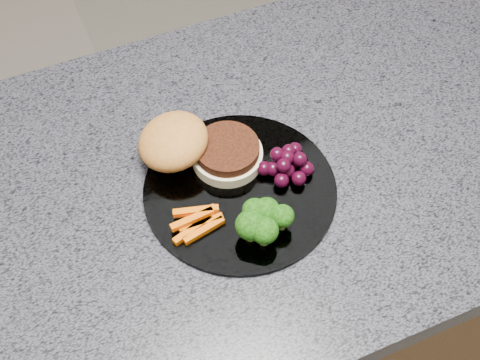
% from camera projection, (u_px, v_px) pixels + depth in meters
% --- Properties ---
extents(island_cabinet, '(1.20, 0.60, 0.86)m').
position_uv_depth(island_cabinet, '(238.00, 313.00, 1.30)').
color(island_cabinet, '#53361C').
rests_on(island_cabinet, ground).
extents(countertop, '(1.20, 0.60, 0.04)m').
position_uv_depth(countertop, '(237.00, 179.00, 0.93)').
color(countertop, '#4B4B55').
rests_on(countertop, island_cabinet).
extents(plate, '(0.26, 0.26, 0.01)m').
position_uv_depth(plate, '(240.00, 190.00, 0.90)').
color(plate, white).
rests_on(plate, countertop).
extents(burger, '(0.19, 0.16, 0.05)m').
position_uv_depth(burger, '(193.00, 148.00, 0.91)').
color(burger, beige).
rests_on(burger, plate).
extents(carrot_sticks, '(0.07, 0.05, 0.02)m').
position_uv_depth(carrot_sticks, '(197.00, 222.00, 0.86)').
color(carrot_sticks, '#E85F03').
rests_on(carrot_sticks, plate).
extents(broccoli, '(0.08, 0.07, 0.05)m').
position_uv_depth(broccoli, '(262.00, 220.00, 0.83)').
color(broccoli, '#597B2D').
rests_on(broccoli, plate).
extents(grape_bunch, '(0.07, 0.07, 0.04)m').
position_uv_depth(grape_bunch, '(287.00, 164.00, 0.90)').
color(grape_bunch, black).
rests_on(grape_bunch, plate).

